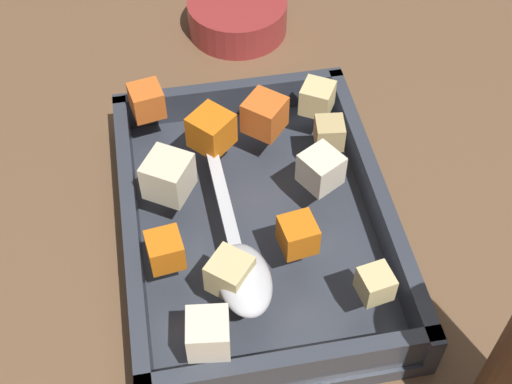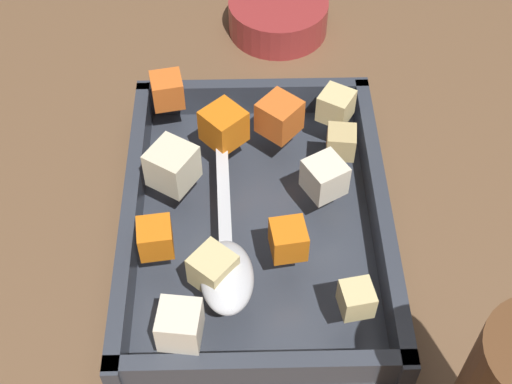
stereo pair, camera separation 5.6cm
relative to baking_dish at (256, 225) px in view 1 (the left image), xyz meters
The scene contains 16 objects.
ground_plane 0.02m from the baking_dish, 78.62° to the left, with size 4.00×4.00×0.00m, color brown.
baking_dish is the anchor object (origin of this frame).
carrot_chunk_heap_top 0.09m from the baking_dish, 159.28° to the right, with size 0.03×0.03×0.03m, color orange.
carrot_chunk_rim_edge 0.07m from the baking_dish, 25.17° to the left, with size 0.03×0.03×0.03m, color orange.
carrot_chunk_corner_sw 0.10m from the baking_dish, 164.54° to the left, with size 0.03×0.03×0.03m, color orange.
carrot_chunk_far_right 0.10m from the baking_dish, 59.52° to the right, with size 0.03×0.03×0.03m, color orange.
carrot_chunk_heap_side 0.15m from the baking_dish, 146.70° to the right, with size 0.03×0.03×0.03m, color orange.
potato_chunk_near_right 0.13m from the baking_dish, 34.41° to the left, with size 0.02×0.02×0.02m, color #E0CC89.
potato_chunk_center 0.09m from the baking_dish, 108.98° to the right, with size 0.03×0.03×0.03m, color beige.
potato_chunk_corner_nw 0.10m from the baking_dish, 125.30° to the left, with size 0.02×0.02×0.02m, color tan.
potato_chunk_far_left 0.13m from the baking_dish, 142.46° to the left, with size 0.03×0.03×0.03m, color #E0CC89.
potato_chunk_corner_se 0.09m from the baking_dish, 23.56° to the right, with size 0.03×0.03×0.03m, color #E0CC89.
parsnip_chunk_mid_left 0.14m from the baking_dish, 24.50° to the right, with size 0.03×0.03×0.03m, color silver.
parsnip_chunk_corner_ne 0.07m from the baking_dish, 100.88° to the left, with size 0.03×0.03×0.03m, color silver.
serving_spoon 0.08m from the baking_dish, 19.56° to the right, with size 0.21×0.04×0.02m.
small_prep_bowl 0.28m from the baking_dish, behind, with size 0.11×0.11×0.04m, color maroon.
Camera 1 is at (0.35, -0.08, 0.49)m, focal length 49.49 mm.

